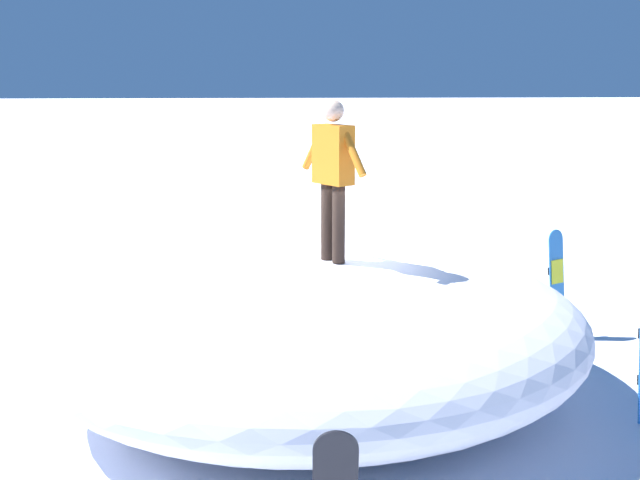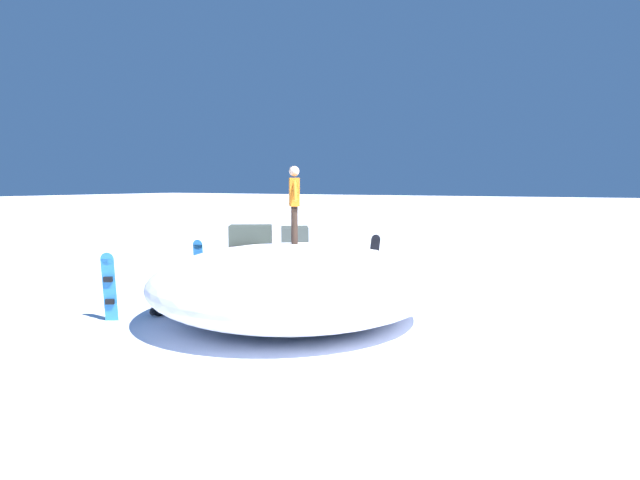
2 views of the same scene
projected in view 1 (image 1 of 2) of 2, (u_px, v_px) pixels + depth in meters
The scene contains 5 objects.
ground at pixel (305, 389), 9.92m from camera, with size 240.00×240.00×0.00m, color white.
snow_mound at pixel (318, 327), 9.54m from camera, with size 6.39×6.04×1.71m, color white.
snowboarder_standing at pixel (333, 169), 8.90m from camera, with size 0.92×0.66×1.75m.
snowboard_tertiary_upright at pixel (556, 282), 11.77m from camera, with size 0.30×0.34×1.57m.
backpack_near at pixel (534, 345), 10.99m from camera, with size 0.63×0.36×0.36m.
Camera 1 is at (-9.36, 0.44, 3.74)m, focal length 46.29 mm.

